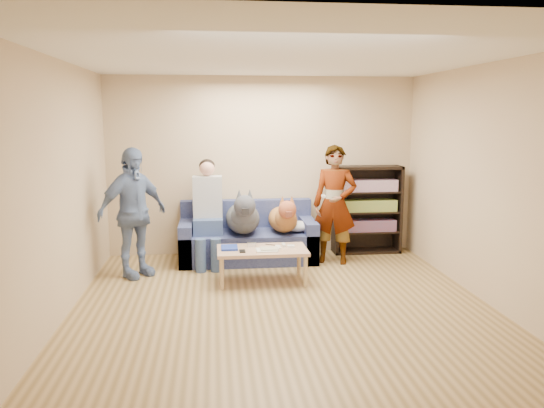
{
  "coord_description": "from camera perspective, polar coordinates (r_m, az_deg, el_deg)",
  "views": [
    {
      "loc": [
        -0.72,
        -5.25,
        2.04
      ],
      "look_at": [
        0.0,
        1.2,
        0.95
      ],
      "focal_mm": 35.0,
      "sensor_mm": 36.0,
      "label": 1
    }
  ],
  "objects": [
    {
      "name": "dog_gray",
      "position": [
        7.29,
        -3.12,
        -1.35
      ],
      "size": [
        0.47,
        1.28,
        0.68
      ],
      "color": "#45494F",
      "rests_on": "sofa"
    },
    {
      "name": "wall_left",
      "position": [
        5.52,
        -22.41,
        1.11
      ],
      "size": [
        0.0,
        5.0,
        5.0
      ],
      "primitive_type": "plane",
      "rotation": [
        1.57,
        0.0,
        1.57
      ],
      "color": "tan",
      "rests_on": "ground"
    },
    {
      "name": "pen_black",
      "position": [
        6.72,
        -0.19,
        -4.39
      ],
      "size": [
        0.13,
        0.08,
        0.01
      ],
      "primitive_type": "cylinder",
      "rotation": [
        0.0,
        1.57,
        -0.52
      ],
      "color": "black",
      "rests_on": "coffee_table"
    },
    {
      "name": "person_seated",
      "position": [
        7.33,
        -6.93,
        -0.49
      ],
      "size": [
        0.4,
        0.73,
        1.47
      ],
      "color": "#426091",
      "rests_on": "sofa"
    },
    {
      "name": "held_controller",
      "position": [
        7.1,
        5.57,
        0.85
      ],
      "size": [
        0.04,
        0.11,
        0.03
      ],
      "primitive_type": "cube",
      "rotation": [
        0.0,
        0.0,
        0.01
      ],
      "color": "white",
      "rests_on": "person_standing_right"
    },
    {
      "name": "wall_front",
      "position": [
        2.94,
        8.01,
        -5.15
      ],
      "size": [
        4.5,
        0.0,
        4.5
      ],
      "primitive_type": "plane",
      "rotation": [
        -1.57,
        0.0,
        0.0
      ],
      "color": "tan",
      "rests_on": "ground"
    },
    {
      "name": "coffee_table",
      "position": [
        6.54,
        -1.07,
        -5.22
      ],
      "size": [
        1.1,
        0.6,
        0.42
      ],
      "color": "tan",
      "rests_on": "ground"
    },
    {
      "name": "wallet",
      "position": [
        6.4,
        -3.21,
        -5.09
      ],
      "size": [
        0.07,
        0.12,
        0.02
      ],
      "primitive_type": "cube",
      "color": "black",
      "rests_on": "coffee_table"
    },
    {
      "name": "papers",
      "position": [
        6.44,
        -0.54,
        -4.97
      ],
      "size": [
        0.26,
        0.2,
        0.02
      ],
      "primitive_type": "cube",
      "color": "silver",
      "rests_on": "coffee_table"
    },
    {
      "name": "headphone_cup_b",
      "position": [
        6.61,
        0.61,
        -4.57
      ],
      "size": [
        0.07,
        0.07,
        0.02
      ],
      "primitive_type": "cylinder",
      "color": "white",
      "rests_on": "coffee_table"
    },
    {
      "name": "bookshelf",
      "position": [
        8.03,
        10.16,
        -0.38
      ],
      "size": [
        1.0,
        0.34,
        1.3
      ],
      "color": "black",
      "rests_on": "ground"
    },
    {
      "name": "wall_back",
      "position": [
        7.82,
        -1.05,
        4.1
      ],
      "size": [
        4.5,
        0.0,
        4.5
      ],
      "primitive_type": "plane",
      "rotation": [
        1.57,
        0.0,
        0.0
      ],
      "color": "tan",
      "rests_on": "ground"
    },
    {
      "name": "person_standing_left",
      "position": [
        6.9,
        -14.77,
        -0.92
      ],
      "size": [
        0.99,
        0.94,
        1.65
      ],
      "primitive_type": "imported",
      "rotation": [
        0.0,
        0.0,
        0.73
      ],
      "color": "#6E7FB1",
      "rests_on": "ground"
    },
    {
      "name": "dog_tan",
      "position": [
        7.37,
        1.26,
        -1.51
      ],
      "size": [
        0.4,
        1.16,
        0.57
      ],
      "color": "#B88138",
      "rests_on": "sofa"
    },
    {
      "name": "headphone_cup_a",
      "position": [
        6.53,
        0.7,
        -4.74
      ],
      "size": [
        0.07,
        0.07,
        0.02
      ],
      "primitive_type": "cylinder",
      "color": "white",
      "rests_on": "coffee_table"
    },
    {
      "name": "controller_a",
      "position": [
        6.65,
        1.26,
        -4.43
      ],
      "size": [
        0.04,
        0.13,
        0.03
      ],
      "primitive_type": "cube",
      "color": "silver",
      "rests_on": "coffee_table"
    },
    {
      "name": "sofa",
      "position": [
        7.57,
        -2.64,
        -3.92
      ],
      "size": [
        1.9,
        0.85,
        0.82
      ],
      "color": "#515B93",
      "rests_on": "ground"
    },
    {
      "name": "person_standing_right",
      "position": [
        7.36,
        6.75,
        -0.07
      ],
      "size": [
        0.69,
        0.57,
        1.64
      ],
      "primitive_type": "imported",
      "rotation": [
        0.0,
        0.0,
        -0.34
      ],
      "color": "gray",
      "rests_on": "ground"
    },
    {
      "name": "ground",
      "position": [
        5.68,
        1.36,
        -11.52
      ],
      "size": [
        5.0,
        5.0,
        0.0
      ],
      "primitive_type": "plane",
      "color": "olive",
      "rests_on": "ground"
    },
    {
      "name": "blanket",
      "position": [
        7.46,
        2.76,
        -2.4
      ],
      "size": [
        0.41,
        0.35,
        0.14
      ],
      "primitive_type": "ellipsoid",
      "color": "silver",
      "rests_on": "sofa"
    },
    {
      "name": "controller_b",
      "position": [
        6.59,
        2.04,
        -4.57
      ],
      "size": [
        0.09,
        0.06,
        0.03
      ],
      "primitive_type": "cube",
      "color": "white",
      "rests_on": "coffee_table"
    },
    {
      "name": "ceiling",
      "position": [
        5.33,
        1.48,
        15.56
      ],
      "size": [
        5.0,
        5.0,
        0.0
      ],
      "primitive_type": "plane",
      "rotation": [
        3.14,
        0.0,
        0.0
      ],
      "color": "white",
      "rests_on": "ground"
    },
    {
      "name": "wall_right",
      "position": [
        6.08,
        22.96,
        1.78
      ],
      "size": [
        0.0,
        5.0,
        5.0
      ],
      "primitive_type": "plane",
      "rotation": [
        1.57,
        0.0,
        -1.57
      ],
      "color": "tan",
      "rests_on": "ground"
    },
    {
      "name": "notebook_blue",
      "position": [
        6.55,
        -4.61,
        -4.7
      ],
      "size": [
        0.2,
        0.26,
        0.03
      ],
      "primitive_type": "cube",
      "color": "#1C339C",
      "rests_on": "coffee_table"
    },
    {
      "name": "camera_silver",
      "position": [
        6.63,
        -2.2,
        -4.39
      ],
      "size": [
        0.11,
        0.06,
        0.05
      ],
      "primitive_type": "cube",
      "color": "silver",
      "rests_on": "coffee_table"
    },
    {
      "name": "pen_orange",
      "position": [
        6.37,
        -1.12,
        -5.16
      ],
      "size": [
        0.13,
        0.06,
        0.01
      ],
      "primitive_type": "cylinder",
      "rotation": [
        0.0,
        1.57,
        0.35
      ],
      "color": "#D95F1E",
      "rests_on": "coffee_table"
    },
    {
      "name": "magazine",
      "position": [
        6.46,
        -0.3,
        -4.81
      ],
      "size": [
        0.22,
        0.17,
        0.01
      ],
      "primitive_type": "cube",
      "color": "#B4AB90",
      "rests_on": "coffee_table"
    }
  ]
}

